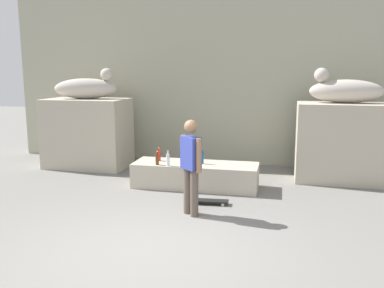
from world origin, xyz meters
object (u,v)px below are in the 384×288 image
(statue_reclining_left, at_px, (87,88))
(bottle_blue, at_px, (202,157))
(skater, at_px, (191,163))
(bottle_brown, at_px, (157,159))
(skateboard, at_px, (207,201))
(bottle_clear, at_px, (168,160))
(statue_reclining_right, at_px, (345,90))
(bottle_red, at_px, (159,155))

(statue_reclining_left, height_order, bottle_blue, statue_reclining_left)
(skater, height_order, bottle_brown, skater)
(skateboard, distance_m, bottle_clear, 1.34)
(bottle_blue, bearing_deg, statue_reclining_right, 23.97)
(skateboard, relative_size, bottle_red, 2.77)
(statue_reclining_right, height_order, skater, statue_reclining_right)
(skateboard, bearing_deg, skater, 70.01)
(skateboard, height_order, bottle_blue, bottle_blue)
(skateboard, bearing_deg, bottle_clear, -40.57)
(statue_reclining_right, bearing_deg, bottle_blue, 21.39)
(bottle_red, xyz_separation_m, bottle_blue, (0.99, -0.08, 0.02))
(bottle_brown, bearing_deg, bottle_blue, 18.48)
(bottle_red, height_order, bottle_brown, bottle_red)
(skater, bearing_deg, bottle_clear, -18.28)
(statue_reclining_right, relative_size, bottle_red, 5.54)
(bottle_red, relative_size, bottle_brown, 1.00)
(bottle_blue, bearing_deg, bottle_red, 175.22)
(statue_reclining_right, height_order, skateboard, statue_reclining_right)
(skateboard, bearing_deg, bottle_blue, -77.73)
(bottle_red, bearing_deg, bottle_blue, -4.78)
(skater, bearing_deg, bottle_red, -16.50)
(bottle_red, distance_m, bottle_blue, 0.99)
(statue_reclining_left, distance_m, bottle_brown, 3.19)
(statue_reclining_right, distance_m, bottle_blue, 3.53)
(statue_reclining_left, xyz_separation_m, skateboard, (3.57, -2.39, -1.99))
(skateboard, bearing_deg, bottle_brown, -36.06)
(bottle_red, height_order, bottle_clear, bottle_clear)
(bottle_clear, height_order, bottle_brown, bottle_clear)
(statue_reclining_left, relative_size, statue_reclining_right, 1.04)
(statue_reclining_right, xyz_separation_m, bottle_red, (-3.95, -1.24, -1.41))
(statue_reclining_left, distance_m, bottle_red, 2.95)
(skater, height_order, bottle_blue, skater)
(bottle_red, bearing_deg, bottle_brown, -77.94)
(statue_reclining_left, bearing_deg, skater, -53.82)
(bottle_blue, distance_m, bottle_clear, 0.74)
(bottle_blue, bearing_deg, bottle_brown, -161.52)
(skater, relative_size, bottle_red, 5.69)
(statue_reclining_right, bearing_deg, bottle_red, 14.78)
(statue_reclining_right, xyz_separation_m, bottle_brown, (-3.87, -1.62, -1.41))
(bottle_brown, bearing_deg, skateboard, -32.00)
(skateboard, height_order, bottle_brown, bottle_brown)
(bottle_blue, bearing_deg, skateboard, -73.66)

